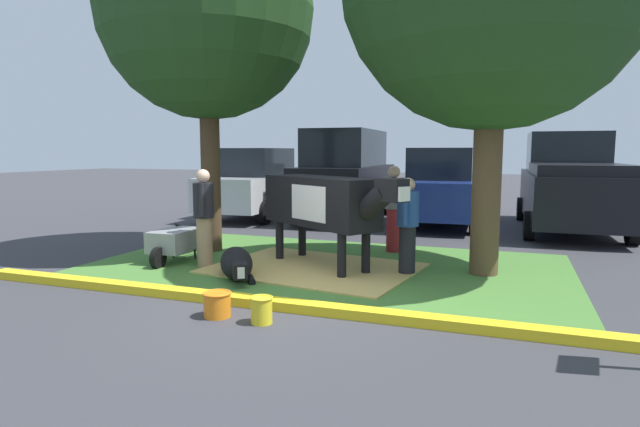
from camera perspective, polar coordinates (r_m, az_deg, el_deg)
The scene contains 17 objects.
ground_plane at distance 7.02m, azimuth -2.59°, elevation -9.22°, with size 80.00×80.00×0.00m, color #38383D.
grass_island at distance 8.88m, azimuth 0.72°, elevation -5.72°, with size 7.82×4.64×0.02m, color #477A33.
curb_yellow at distance 6.66m, azimuth -6.48°, elevation -9.62°, with size 9.02×0.24×0.12m, color yellow.
hay_bedding at distance 8.61m, azimuth -0.69°, elevation -6.02°, with size 3.20×2.40×0.04m, color tan.
shade_tree_left at distance 10.52m, azimuth -12.28°, elevation 20.74°, with size 3.98×3.98×6.50m.
cow_holstein at distance 8.52m, azimuth 0.45°, elevation 1.22°, with size 2.82×2.03×1.56m.
calf_lying at distance 8.05m, azimuth -9.09°, elevation -5.45°, with size 1.02×1.26×0.48m.
person_handler at distance 8.88m, azimuth -12.59°, elevation -0.16°, with size 0.34×0.49×1.65m.
person_visitor_near at distance 8.22m, azimuth 9.56°, elevation -1.11°, with size 0.34×0.53×1.53m.
person_visitor_far at distance 10.02m, azimuth 8.04°, elevation 0.79°, with size 0.46×0.34×1.66m.
wheelbarrow at distance 9.41m, azimuth -15.71°, elevation -2.92°, with size 0.65×1.61×0.63m.
bucket_orange at distance 6.34m, azimuth -11.17°, elevation -9.67°, with size 0.34×0.34×0.30m.
bucket_yellow at distance 6.03m, azimuth -6.41°, elevation -10.38°, with size 0.27×0.27×0.31m.
hatchback_white at distance 15.48m, azimuth -7.02°, elevation 3.27°, with size 2.13×4.46×2.02m.
suv_black at distance 14.77m, azimuth 2.83°, elevation 4.24°, with size 2.24×4.66×2.52m.
sedan_blue at distance 14.13m, azimuth 13.17°, elevation 2.79°, with size 2.13×4.46×2.02m.
pickup_truck_black at distance 14.13m, azimuth 25.65°, elevation 2.83°, with size 2.35×5.46×2.42m.
Camera 1 is at (2.62, -6.22, 1.95)m, focal length 29.26 mm.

